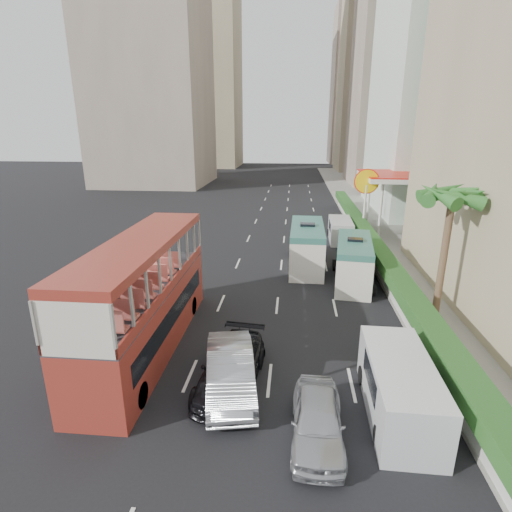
# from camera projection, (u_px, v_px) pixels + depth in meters

# --- Properties ---
(ground_plane) EXTENTS (200.00, 200.00, 0.00)m
(ground_plane) POSITION_uv_depth(u_px,v_px,m) (281.00, 353.00, 17.62)
(ground_plane) COLOR black
(ground_plane) RESTS_ON ground
(double_decker_bus) EXTENTS (2.50, 11.00, 5.06)m
(double_decker_bus) POSITION_uv_depth(u_px,v_px,m) (145.00, 296.00, 17.38)
(double_decker_bus) COLOR maroon
(double_decker_bus) RESTS_ON ground
(car_silver_lane_a) EXTENTS (2.60, 5.18, 1.63)m
(car_silver_lane_a) POSITION_uv_depth(u_px,v_px,m) (231.00, 389.00, 15.22)
(car_silver_lane_a) COLOR #ABAEB2
(car_silver_lane_a) RESTS_ON ground
(car_silver_lane_b) EXTENTS (1.73, 4.11, 1.39)m
(car_silver_lane_b) POSITION_uv_depth(u_px,v_px,m) (316.00, 438.00, 12.82)
(car_silver_lane_b) COLOR #ABAEB2
(car_silver_lane_b) RESTS_ON ground
(car_black) EXTENTS (2.58, 5.21, 1.46)m
(car_black) POSITION_uv_depth(u_px,v_px,m) (231.00, 384.00, 15.49)
(car_black) COLOR black
(car_black) RESTS_ON ground
(van_asset) EXTENTS (2.31, 4.64, 1.26)m
(van_asset) POSITION_uv_depth(u_px,v_px,m) (305.00, 260.00, 30.13)
(van_asset) COLOR silver
(van_asset) RESTS_ON ground
(minibus_near) EXTENTS (2.39, 6.81, 3.00)m
(minibus_near) POSITION_uv_depth(u_px,v_px,m) (307.00, 246.00, 28.26)
(minibus_near) COLOR silver
(minibus_near) RESTS_ON ground
(minibus_far) EXTENTS (2.81, 6.43, 2.76)m
(minibus_far) POSITION_uv_depth(u_px,v_px,m) (353.00, 262.00, 25.39)
(minibus_far) COLOR silver
(minibus_far) RESTS_ON ground
(panel_van_near) EXTENTS (2.11, 5.12, 2.03)m
(panel_van_near) POSITION_uv_depth(u_px,v_px,m) (399.00, 389.00, 13.61)
(panel_van_near) COLOR silver
(panel_van_near) RESTS_ON ground
(panel_van_far) EXTENTS (1.95, 4.68, 1.86)m
(panel_van_far) POSITION_uv_depth(u_px,v_px,m) (340.00, 230.00, 35.05)
(panel_van_far) COLOR silver
(panel_van_far) RESTS_ON ground
(sidewalk) EXTENTS (6.00, 120.00, 0.18)m
(sidewalk) POSITION_uv_depth(u_px,v_px,m) (378.00, 225.00, 40.48)
(sidewalk) COLOR #99968C
(sidewalk) RESTS_ON ground
(kerb_wall) EXTENTS (0.30, 44.00, 1.00)m
(kerb_wall) POSITION_uv_depth(u_px,v_px,m) (370.00, 250.00, 30.13)
(kerb_wall) COLOR silver
(kerb_wall) RESTS_ON sidewalk
(hedge) EXTENTS (1.10, 44.00, 0.70)m
(hedge) POSITION_uv_depth(u_px,v_px,m) (371.00, 240.00, 29.87)
(hedge) COLOR #2D6626
(hedge) RESTS_ON kerb_wall
(palm_tree) EXTENTS (0.36, 0.36, 6.40)m
(palm_tree) POSITION_uv_depth(u_px,v_px,m) (443.00, 258.00, 19.68)
(palm_tree) COLOR brown
(palm_tree) RESTS_ON sidewalk
(shell_station) EXTENTS (6.50, 8.00, 5.50)m
(shell_station) POSITION_uv_depth(u_px,v_px,m) (396.00, 203.00, 37.68)
(shell_station) COLOR silver
(shell_station) RESTS_ON ground
(tower_mid) EXTENTS (16.00, 16.00, 50.00)m
(tower_mid) POSITION_uv_depth(u_px,v_px,m) (410.00, 26.00, 63.34)
(tower_mid) COLOR tan
(tower_mid) RESTS_ON ground
(tower_far_a) EXTENTS (14.00, 14.00, 44.00)m
(tower_far_a) POSITION_uv_depth(u_px,v_px,m) (374.00, 68.00, 87.09)
(tower_far_a) COLOR tan
(tower_far_a) RESTS_ON ground
(tower_far_b) EXTENTS (14.00, 14.00, 40.00)m
(tower_far_b) POSITION_uv_depth(u_px,v_px,m) (358.00, 88.00, 108.56)
(tower_far_b) COLOR tan
(tower_far_b) RESTS_ON ground
(tower_left_a) EXTENTS (18.00, 18.00, 52.00)m
(tower_left_a) POSITION_uv_depth(u_px,v_px,m) (146.00, 20.00, 63.95)
(tower_left_a) COLOR tan
(tower_left_a) RESTS_ON ground
(tower_left_b) EXTENTS (16.00, 16.00, 46.00)m
(tower_left_b) POSITION_uv_depth(u_px,v_px,m) (206.00, 70.00, 97.86)
(tower_left_b) COLOR tan
(tower_left_b) RESTS_ON ground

